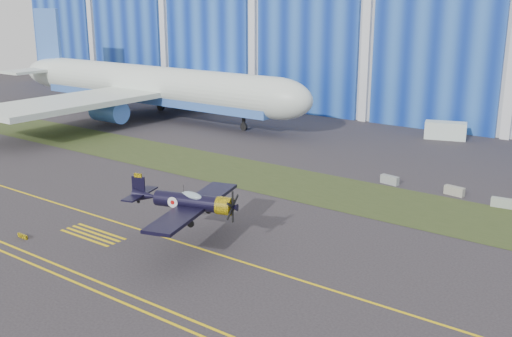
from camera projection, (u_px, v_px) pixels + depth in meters
The scene contains 13 objects.
ground at pixel (331, 255), 45.69m from camera, with size 260.00×260.00×0.00m, color #363135.
grass_median at pixel (404, 206), 56.54m from camera, with size 260.00×10.00×0.02m, color #475128.
taxiway_centreline at pixel (296, 279), 41.81m from camera, with size 200.00×0.20×0.02m, color yellow.
edge_line_far at pixel (218, 331), 35.22m from camera, with size 80.00×0.20×0.02m, color yellow.
hold_short_ladder at pixel (93, 235), 49.67m from camera, with size 6.00×2.40×0.02m, color yellow, non-canonical shape.
guard_board_left at pixel (23, 236), 48.89m from camera, with size 1.20×0.15×0.35m, color yellow.
warbird at pixel (187, 201), 46.35m from camera, with size 13.08×14.51×3.61m.
jetliner at pixel (151, 44), 96.95m from camera, with size 68.41×58.07×23.81m.
shipping_container at pixel (445, 131), 83.61m from camera, with size 5.56×2.22×2.41m, color silver.
cart at pixel (151, 98), 115.24m from camera, with size 2.12×1.27×1.27m, color white.
barrier_a at pixel (390, 180), 63.27m from camera, with size 2.00×0.60×0.90m, color gray.
barrier_b at pixel (454, 191), 59.61m from camera, with size 2.00×0.60×0.90m, color gray.
barrier_c at pixel (502, 203), 56.08m from camera, with size 2.00×0.60×0.90m, color #95A091.
Camera 1 is at (20.37, -37.37, 18.78)m, focal length 42.00 mm.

